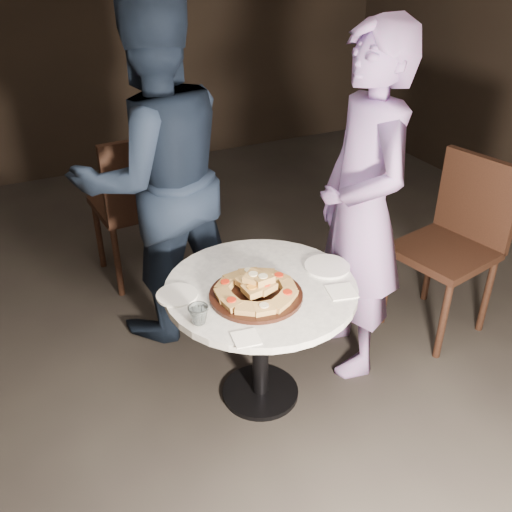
# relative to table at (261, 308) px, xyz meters

# --- Properties ---
(floor) EXTENTS (7.00, 7.00, 0.00)m
(floor) POSITION_rel_table_xyz_m (-0.05, -0.06, -0.54)
(floor) COLOR black
(floor) RESTS_ON ground
(table) EXTENTS (1.06, 1.06, 0.66)m
(table) POSITION_rel_table_xyz_m (0.00, 0.00, 0.00)
(table) COLOR black
(table) RESTS_ON ground
(serving_board) EXTENTS (0.48, 0.48, 0.02)m
(serving_board) POSITION_rel_table_xyz_m (-0.06, -0.07, 0.13)
(serving_board) COLOR black
(serving_board) RESTS_ON table
(focaccia_pile) EXTENTS (0.36, 0.37, 0.10)m
(focaccia_pile) POSITION_rel_table_xyz_m (-0.06, -0.07, 0.17)
(focaccia_pile) COLOR #AB7F42
(focaccia_pile) RESTS_ON serving_board
(plate_left) EXTENTS (0.24, 0.24, 0.01)m
(plate_left) POSITION_rel_table_xyz_m (-0.37, 0.09, 0.13)
(plate_left) COLOR white
(plate_left) RESTS_ON table
(plate_right) EXTENTS (0.26, 0.26, 0.01)m
(plate_right) POSITION_rel_table_xyz_m (0.35, 0.00, 0.13)
(plate_right) COLOR white
(plate_right) RESTS_ON table
(water_glass) EXTENTS (0.10, 0.10, 0.08)m
(water_glass) POSITION_rel_table_xyz_m (-0.35, -0.14, 0.16)
(water_glass) COLOR silver
(water_glass) RESTS_ON table
(napkin_near) EXTENTS (0.12, 0.12, 0.01)m
(napkin_near) POSITION_rel_table_xyz_m (-0.22, -0.32, 0.13)
(napkin_near) COLOR white
(napkin_near) RESTS_ON table
(napkin_far) EXTENTS (0.15, 0.15, 0.01)m
(napkin_far) POSITION_rel_table_xyz_m (0.30, -0.20, 0.13)
(napkin_far) COLOR white
(napkin_far) RESTS_ON table
(chair_far) EXTENTS (0.51, 0.53, 1.02)m
(chair_far) POSITION_rel_table_xyz_m (-0.21, 1.31, 0.05)
(chair_far) COLOR black
(chair_far) RESTS_ON ground
(chair_right) EXTENTS (0.58, 0.56, 1.01)m
(chair_right) POSITION_rel_table_xyz_m (1.27, 0.09, 0.04)
(chair_right) COLOR black
(chair_right) RESTS_ON ground
(diner_navy) EXTENTS (0.96, 0.77, 1.85)m
(diner_navy) POSITION_rel_table_xyz_m (-0.22, 0.80, 0.39)
(diner_navy) COLOR black
(diner_navy) RESTS_ON ground
(diner_teal) EXTENTS (0.55, 0.72, 1.77)m
(diner_teal) POSITION_rel_table_xyz_m (0.58, 0.07, 0.35)
(diner_teal) COLOR #7C639E
(diner_teal) RESTS_ON ground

